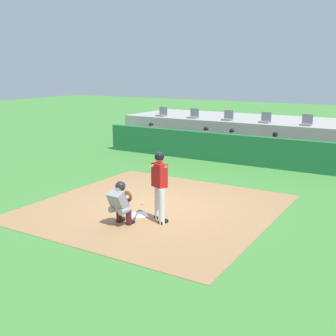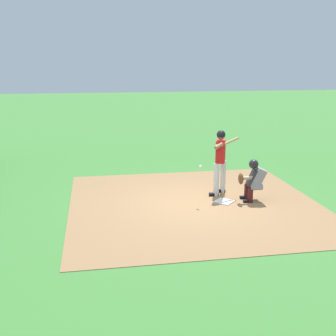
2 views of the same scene
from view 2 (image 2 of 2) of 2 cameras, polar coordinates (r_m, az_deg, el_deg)
The scene contains 5 objects.
ground_plane at distance 11.17m, azimuth 3.55°, elevation -4.83°, with size 80.00×80.00×0.00m, color #428438.
dirt_infield at distance 11.17m, azimuth 3.55°, elevation -4.80°, with size 6.40×6.40×0.01m, color #9E754C.
home_plate at distance 11.37m, azimuth 7.49°, elevation -4.45°, with size 0.44×0.44×0.02m, color white.
batter_at_plate at distance 11.75m, azimuth 7.00°, elevation 1.31°, with size 0.58×0.88×1.80m.
catcher_crouched at distance 11.45m, azimuth 11.24°, elevation -1.41°, with size 0.50×1.81×1.13m.
Camera 2 is at (-10.26, 2.50, 3.64)m, focal length 45.66 mm.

